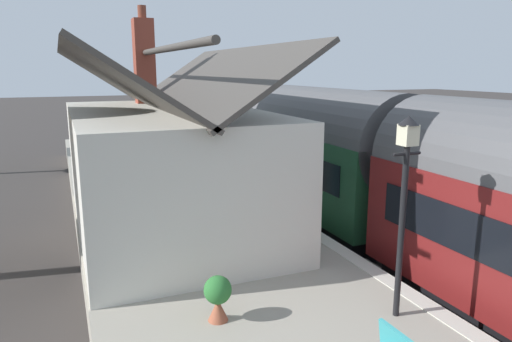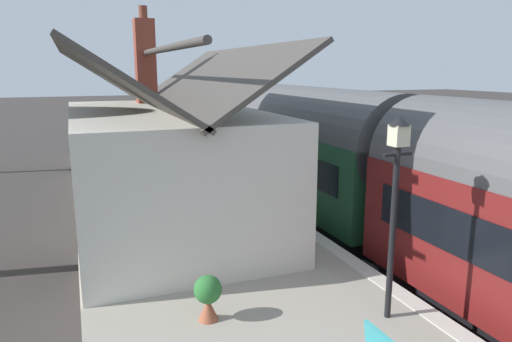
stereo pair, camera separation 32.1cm
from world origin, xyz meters
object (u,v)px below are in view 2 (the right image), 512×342
object	(u,v)px
bench_platform_end	(151,144)
planter_bench_right	(208,296)
bench_near_building	(172,164)
planter_edge_far	(182,159)
station_sign_board	(171,128)
planter_bench_left	(94,148)
bench_by_lamp	(152,151)
lamp_post_platform	(396,179)
station_building	(166,164)

from	to	relation	value
bench_platform_end	planter_bench_right	world-z (taller)	bench_platform_end
bench_near_building	planter_edge_far	bearing A→B (deg)	-23.27
bench_platform_end	planter_edge_far	bearing A→B (deg)	-167.47
planter_bench_right	station_sign_board	distance (m)	16.01
planter_edge_far	station_sign_board	bearing A→B (deg)	-4.95
planter_bench_right	planter_bench_left	bearing A→B (deg)	3.85
bench_by_lamp	planter_bench_right	bearing A→B (deg)	174.68
planter_edge_far	station_sign_board	xyz separation A→B (m)	(3.43, -0.30, 0.88)
bench_by_lamp	planter_bench_left	xyz separation A→B (m)	(1.50, 2.28, 0.03)
bench_near_building	lamp_post_platform	xyz separation A→B (m)	(-11.55, -1.22, 1.84)
bench_by_lamp	lamp_post_platform	distance (m)	14.75
lamp_post_platform	station_sign_board	distance (m)	16.79
bench_near_building	planter_bench_right	distance (m)	10.70
bench_platform_end	planter_bench_left	bearing A→B (deg)	102.11
bench_near_building	station_sign_board	bearing A→B (deg)	-11.48
station_building	planter_edge_far	world-z (taller)	station_building
bench_near_building	lamp_post_platform	bearing A→B (deg)	-173.99
bench_platform_end	bench_near_building	bearing A→B (deg)	179.71
station_building	lamp_post_platform	xyz separation A→B (m)	(-6.00, -2.42, 0.71)
bench_near_building	station_sign_board	distance (m)	5.35
planter_bench_left	bench_platform_end	bearing A→B (deg)	-77.89
station_building	bench_near_building	world-z (taller)	station_building
bench_platform_end	bench_near_building	world-z (taller)	same
bench_by_lamp	station_building	bearing A→B (deg)	173.72
lamp_post_platform	station_sign_board	xyz separation A→B (m)	(16.75, 0.16, -1.13)
bench_near_building	lamp_post_platform	world-z (taller)	lamp_post_platform
station_building	station_sign_board	size ratio (longest dim) A/B	5.30
bench_near_building	planter_edge_far	size ratio (longest dim) A/B	1.33
planter_bench_left	bench_by_lamp	bearing A→B (deg)	-123.38
station_building	station_sign_board	xyz separation A→B (m)	(10.74, -2.26, -0.42)
bench_platform_end	planter_edge_far	size ratio (longest dim) A/B	1.32
station_building	lamp_post_platform	distance (m)	6.51
station_sign_board	bench_near_building	bearing A→B (deg)	168.52
planter_bench_left	bench_near_building	bearing A→B (deg)	-150.57
bench_near_building	station_sign_board	xyz separation A→B (m)	(5.20, -1.06, 0.71)
planter_edge_far	lamp_post_platform	xyz separation A→B (m)	(-13.31, -0.46, 2.01)
planter_edge_far	planter_bench_left	world-z (taller)	planter_bench_left
bench_by_lamp	planter_bench_right	world-z (taller)	bench_by_lamp
bench_by_lamp	planter_edge_far	size ratio (longest dim) A/B	1.33
planter_bench_left	lamp_post_platform	distance (m)	16.59
station_building	station_sign_board	world-z (taller)	station_building
bench_platform_end	lamp_post_platform	bearing A→B (deg)	-175.90
planter_bench_left	lamp_post_platform	size ratio (longest dim) A/B	0.28
bench_near_building	planter_bench_left	size ratio (longest dim) A/B	1.55
bench_by_lamp	planter_bench_left	bearing A→B (deg)	56.62
planter_bench_left	planter_bench_right	bearing A→B (deg)	-176.15
station_building	lamp_post_platform	bearing A→B (deg)	-158.03
bench_by_lamp	lamp_post_platform	world-z (taller)	lamp_post_platform
bench_by_lamp	bench_platform_end	bearing A→B (deg)	-8.03
bench_platform_end	bench_by_lamp	world-z (taller)	same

